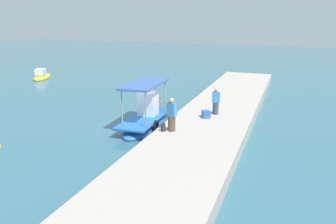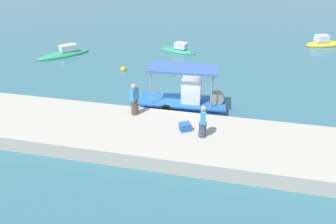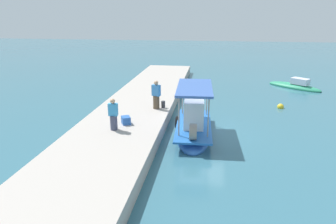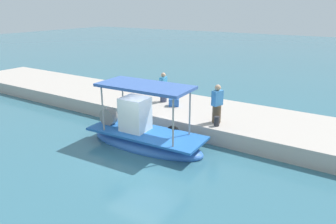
{
  "view_description": "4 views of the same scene",
  "coord_description": "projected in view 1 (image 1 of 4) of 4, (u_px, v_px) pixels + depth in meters",
  "views": [
    {
      "loc": [
        -17.72,
        -8.62,
        6.59
      ],
      "look_at": [
        0.43,
        -1.97,
        1.05
      ],
      "focal_mm": 36.56,
      "sensor_mm": 36.0,
      "label": 1
    },
    {
      "loc": [
        3.26,
        -17.35,
        8.78
      ],
      "look_at": [
        -0.12,
        -2.45,
        0.77
      ],
      "focal_mm": 33.85,
      "sensor_mm": 36.0,
      "label": 2
    },
    {
      "loc": [
        15.8,
        0.32,
        6.33
      ],
      "look_at": [
        -0.05,
        -2.01,
        1.13
      ],
      "focal_mm": 32.5,
      "sensor_mm": 36.0,
      "label": 3
    },
    {
      "loc": [
        -7.34,
        9.64,
        5.78
      ],
      "look_at": [
        0.38,
        -2.4,
        1.0
      ],
      "focal_mm": 34.25,
      "sensor_mm": 36.0,
      "label": 4
    }
  ],
  "objects": [
    {
      "name": "cargo_crate",
      "position": [
        206.0,
        114.0,
        20.04
      ],
      "size": [
        0.65,
        0.61,
        0.4
      ],
      "primitive_type": "cube",
      "rotation": [
        0.0,
        0.0,
        0.5
      ],
      "color": "#2B5DB1",
      "rests_on": "dock_quay"
    },
    {
      "name": "fisherman_near_bollard",
      "position": [
        172.0,
        116.0,
        17.6
      ],
      "size": [
        0.49,
        0.56,
        1.75
      ],
      "color": "brown",
      "rests_on": "dock_quay"
    },
    {
      "name": "fisherman_by_crate",
      "position": [
        216.0,
        102.0,
        20.59
      ],
      "size": [
        0.39,
        0.48,
        1.62
      ],
      "color": "#3E445E",
      "rests_on": "dock_quay"
    },
    {
      "name": "mooring_bollard",
      "position": [
        163.0,
        127.0,
        17.71
      ],
      "size": [
        0.24,
        0.24,
        0.43
      ],
      "primitive_type": "cylinder",
      "color": "#2D2D33",
      "rests_on": "dock_quay"
    },
    {
      "name": "moored_boat_near",
      "position": [
        42.0,
        76.0,
        36.46
      ],
      "size": [
        4.12,
        2.95,
        1.29
      ],
      "color": "gold",
      "rests_on": "ground_plane"
    },
    {
      "name": "ground_plane",
      "position": [
        135.0,
        127.0,
        20.66
      ],
      "size": [
        120.0,
        120.0,
        0.0
      ],
      "primitive_type": "plane",
      "color": "#346778"
    },
    {
      "name": "dock_quay",
      "position": [
        206.0,
        130.0,
        19.1
      ],
      "size": [
        36.0,
        4.53,
        0.74
      ],
      "primitive_type": "cube",
      "color": "#B3A89E",
      "rests_on": "ground_plane"
    },
    {
      "name": "main_fishing_boat",
      "position": [
        146.0,
        119.0,
        20.72
      ],
      "size": [
        5.45,
        2.15,
        3.06
      ],
      "color": "blue",
      "rests_on": "ground_plane"
    }
  ]
}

